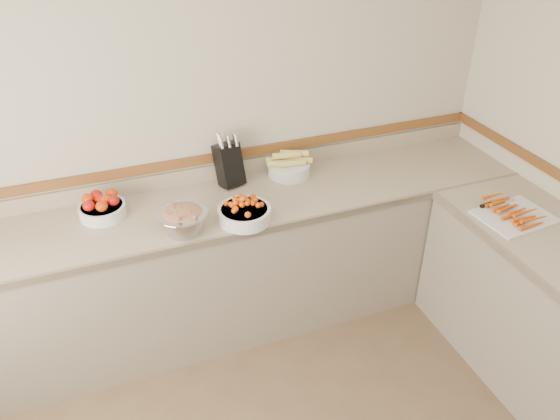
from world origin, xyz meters
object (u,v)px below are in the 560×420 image
object	(u,v)px
tomato_bowl	(102,207)
corn_bowl	(289,166)
knife_block	(229,163)
cutting_board	(514,213)
rhubarb_bowl	(183,220)
cherry_tomato_bowl	(244,212)

from	to	relation	value
tomato_bowl	corn_bowl	size ratio (longest dim) A/B	0.88
knife_block	corn_bowl	distance (m)	0.40
corn_bowl	cutting_board	xyz separation A→B (m)	(1.01, -0.91, -0.04)
knife_block	tomato_bowl	xyz separation A→B (m)	(-0.78, -0.10, -0.08)
knife_block	corn_bowl	size ratio (longest dim) A/B	1.16
knife_block	rhubarb_bowl	bearing A→B (deg)	-131.80
corn_bowl	rhubarb_bowl	size ratio (longest dim) A/B	1.05
tomato_bowl	rhubarb_bowl	size ratio (longest dim) A/B	0.93
cherry_tomato_bowl	knife_block	bearing A→B (deg)	84.60
rhubarb_bowl	cutting_board	xyz separation A→B (m)	(1.78, -0.50, -0.07)
knife_block	cherry_tomato_bowl	xyz separation A→B (m)	(-0.04, -0.43, -0.09)
corn_bowl	rhubarb_bowl	bearing A→B (deg)	-152.17
cherry_tomato_bowl	cutting_board	world-z (taller)	cherry_tomato_bowl
corn_bowl	cutting_board	bearing A→B (deg)	-42.16
tomato_bowl	cherry_tomato_bowl	world-z (taller)	cherry_tomato_bowl
cherry_tomato_bowl	rhubarb_bowl	size ratio (longest dim) A/B	1.05
knife_block	corn_bowl	xyz separation A→B (m)	(0.39, -0.02, -0.08)
knife_block	cutting_board	bearing A→B (deg)	-33.79
rhubarb_bowl	cutting_board	distance (m)	1.85
corn_bowl	rhubarb_bowl	world-z (taller)	rhubarb_bowl
tomato_bowl	cutting_board	xyz separation A→B (m)	(2.17, -0.84, -0.04)
knife_block	tomato_bowl	bearing A→B (deg)	-172.88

